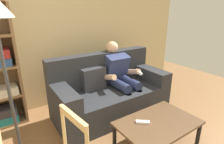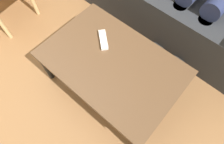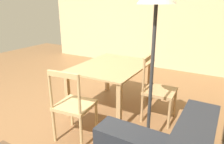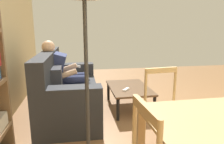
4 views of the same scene
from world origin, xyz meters
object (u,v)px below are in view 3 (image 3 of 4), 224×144
object	(u,v)px
dining_table	(112,71)
floor_lamp	(156,10)
dining_chair_facing_couch	(73,105)
dining_chair_near_wall	(158,90)

from	to	relation	value
dining_table	floor_lamp	world-z (taller)	floor_lamp
dining_chair_facing_couch	floor_lamp	bearing A→B (deg)	102.10
floor_lamp	dining_chair_near_wall	bearing A→B (deg)	-169.35
dining_chair_near_wall	dining_chair_facing_couch	xyz separation A→B (m)	(0.95, -0.74, -0.00)
dining_table	dining_chair_facing_couch	bearing A→B (deg)	0.21
dining_chair_near_wall	floor_lamp	distance (m)	1.36
dining_table	dining_chair_facing_couch	distance (m)	0.97
dining_table	dining_chair_near_wall	size ratio (longest dim) A/B	1.32
dining_chair_facing_couch	floor_lamp	size ratio (longest dim) A/B	0.50
dining_chair_near_wall	floor_lamp	bearing A→B (deg)	10.65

